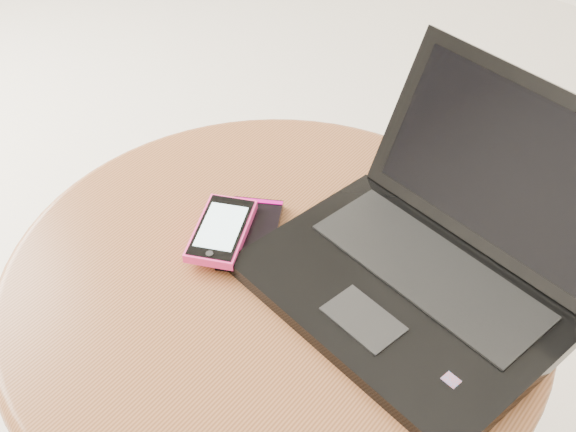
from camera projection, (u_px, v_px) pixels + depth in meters
The scene contains 4 objects.
table at pixel (275, 336), 0.96m from camera, with size 0.66×0.66×0.52m.
laptop at pixel (432, 258), 0.85m from camera, with size 0.39×0.38×0.21m.
phone_black at pixel (251, 234), 0.93m from camera, with size 0.12×0.14×0.01m.
phone_pink at pixel (222, 230), 0.92m from camera, with size 0.10×0.13×0.01m.
Camera 1 is at (0.41, -0.39, 1.17)m, focal length 47.09 mm.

